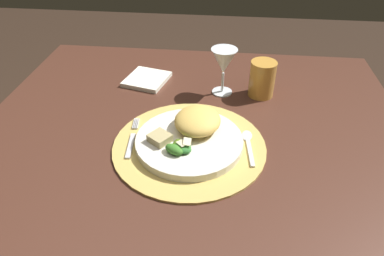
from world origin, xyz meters
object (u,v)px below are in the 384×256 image
(napkin, at_px, (147,79))
(spoon, at_px, (248,141))
(wine_glass, at_px, (224,63))
(dining_table, at_px, (192,177))
(fork, at_px, (132,139))
(amber_tumbler, at_px, (262,79))
(dinner_plate, at_px, (190,142))

(napkin, bearing_deg, spoon, -42.29)
(wine_glass, bearing_deg, dining_table, -107.53)
(fork, height_order, amber_tumbler, amber_tumbler)
(fork, relative_size, amber_tumbler, 1.50)
(napkin, height_order, amber_tumbler, amber_tumbler)
(dinner_plate, height_order, napkin, dinner_plate)
(dining_table, relative_size, spoon, 8.29)
(dinner_plate, relative_size, fork, 1.62)
(fork, distance_m, spoon, 0.29)
(dining_table, height_order, dinner_plate, dinner_plate)
(fork, bearing_deg, spoon, 4.59)
(dinner_plate, bearing_deg, amber_tumbler, 55.66)
(dinner_plate, distance_m, spoon, 0.14)
(wine_glass, bearing_deg, amber_tumbler, -0.32)
(fork, bearing_deg, amber_tumbler, 38.96)
(dining_table, xyz_separation_m, amber_tumbler, (0.18, 0.22, 0.20))
(dinner_plate, relative_size, napkin, 2.04)
(wine_glass, bearing_deg, fork, -128.69)
(dinner_plate, bearing_deg, dining_table, 91.41)
(spoon, distance_m, wine_glass, 0.27)
(spoon, height_order, wine_glass, wine_glass)
(dinner_plate, bearing_deg, napkin, 119.06)
(dinner_plate, relative_size, spoon, 1.90)
(spoon, bearing_deg, napkin, 137.71)
(fork, bearing_deg, napkin, 95.42)
(dining_table, relative_size, dinner_plate, 4.35)
(dinner_plate, xyz_separation_m, napkin, (-0.17, 0.31, -0.01))
(spoon, bearing_deg, fork, -175.41)
(fork, xyz_separation_m, napkin, (-0.03, 0.31, -0.00))
(dining_table, distance_m, wine_glass, 0.34)
(dining_table, bearing_deg, napkin, 123.20)
(dinner_plate, distance_m, fork, 0.14)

